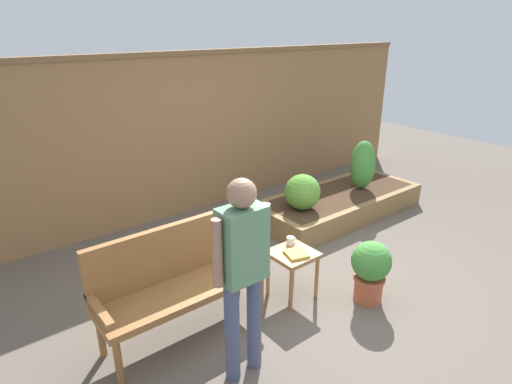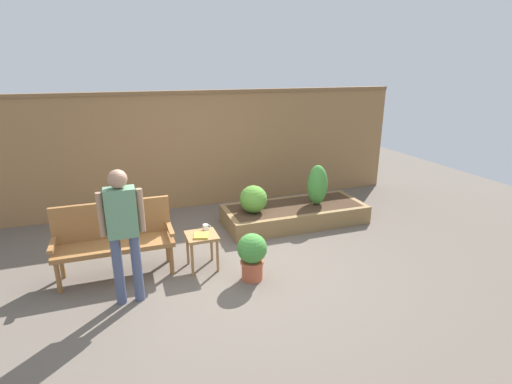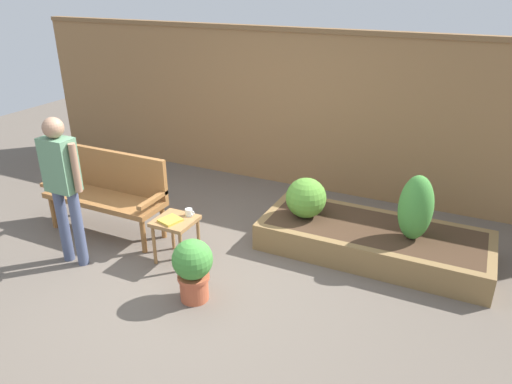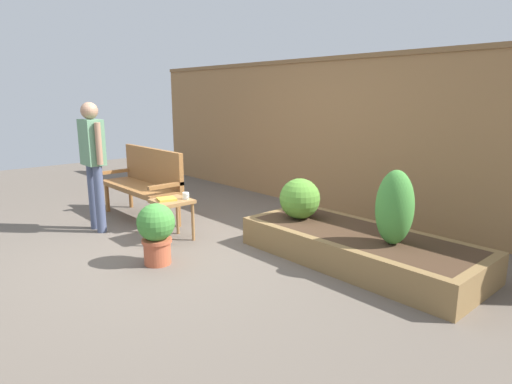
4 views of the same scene
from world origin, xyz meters
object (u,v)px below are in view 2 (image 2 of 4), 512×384
(potted_boxwood, at_px, (252,254))
(person_by_bench, at_px, (123,226))
(cup_on_table, at_px, (206,227))
(book_on_table, at_px, (201,236))
(side_table, at_px, (202,240))
(shrub_far_corner, at_px, (317,185))
(garden_bench, at_px, (114,234))
(shrub_near_bench, at_px, (253,199))

(potted_boxwood, distance_m, person_by_bench, 1.58)
(cup_on_table, bearing_deg, book_on_table, -118.36)
(side_table, height_order, shrub_far_corner, shrub_far_corner)
(book_on_table, height_order, potted_boxwood, potted_boxwood)
(garden_bench, bearing_deg, shrub_far_corner, 12.53)
(person_by_bench, bearing_deg, shrub_near_bench, 36.20)
(cup_on_table, height_order, shrub_far_corner, shrub_far_corner)
(side_table, bearing_deg, potted_boxwood, -43.66)
(cup_on_table, relative_size, book_on_table, 0.55)
(book_on_table, relative_size, shrub_far_corner, 0.28)
(shrub_far_corner, bearing_deg, shrub_near_bench, -180.00)
(garden_bench, relative_size, shrub_near_bench, 3.22)
(side_table, distance_m, potted_boxwood, 0.73)
(person_by_bench, bearing_deg, shrub_far_corner, 24.93)
(side_table, distance_m, cup_on_table, 0.20)
(garden_bench, bearing_deg, potted_boxwood, -25.13)
(garden_bench, distance_m, potted_boxwood, 1.77)
(book_on_table, xyz_separation_m, potted_boxwood, (0.54, -0.44, -0.14))
(side_table, distance_m, person_by_bench, 1.19)
(side_table, relative_size, shrub_far_corner, 0.70)
(shrub_far_corner, bearing_deg, cup_on_table, -158.30)
(garden_bench, height_order, shrub_far_corner, shrub_far_corner)
(cup_on_table, distance_m, shrub_near_bench, 1.29)
(garden_bench, bearing_deg, person_by_bench, -80.32)
(book_on_table, bearing_deg, person_by_bench, -138.60)
(side_table, distance_m, book_on_table, 0.11)
(garden_bench, distance_m, shrub_near_bench, 2.26)
(shrub_far_corner, xyz_separation_m, person_by_bench, (-3.16, -1.47, 0.29))
(person_by_bench, bearing_deg, side_table, 27.46)
(person_by_bench, bearing_deg, cup_on_table, 31.08)
(shrub_near_bench, height_order, person_by_bench, person_by_bench)
(potted_boxwood, bearing_deg, shrub_near_bench, 70.01)
(potted_boxwood, distance_m, shrub_far_corner, 2.27)
(side_table, bearing_deg, shrub_near_bench, 42.62)
(book_on_table, relative_size, person_by_bench, 0.13)
(side_table, xyz_separation_m, book_on_table, (-0.01, -0.06, 0.10))
(potted_boxwood, bearing_deg, side_table, 136.34)
(potted_boxwood, bearing_deg, book_on_table, 140.72)
(cup_on_table, bearing_deg, potted_boxwood, -55.39)
(side_table, bearing_deg, person_by_bench, -152.54)
(shrub_near_bench, bearing_deg, person_by_bench, -143.80)
(shrub_near_bench, bearing_deg, side_table, -137.38)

